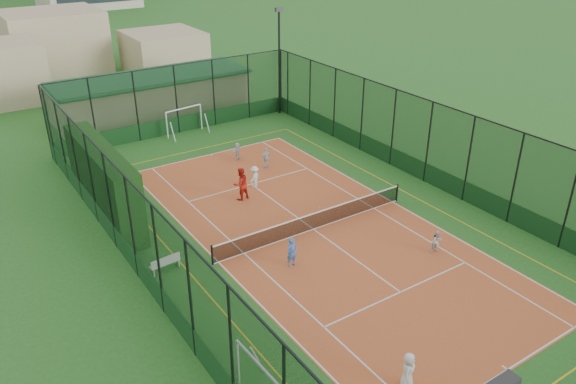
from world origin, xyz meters
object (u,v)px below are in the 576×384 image
floodlight_ne (279,62)px  white_bench (165,263)px  futsal_goal_far (184,121)px  coach (241,184)px  child_far_right (266,158)px  child_near_mid (292,252)px  child_near_left (408,371)px  child_far_left (255,177)px  child_far_back (237,151)px  clubhouse (152,95)px  child_near_right (437,242)px

floodlight_ne → white_bench: floodlight_ne is taller
futsal_goal_far → coach: (-1.71, -11.49, -0.00)m
child_far_right → child_near_mid: bearing=51.2°
child_near_left → child_near_mid: bearing=49.8°
futsal_goal_far → child_far_left: 10.61m
child_far_back → white_bench: bearing=17.2°
futsal_goal_far → coach: 11.61m
white_bench → child_far_back: 12.99m
floodlight_ne → futsal_goal_far: 8.91m
floodlight_ne → child_far_back: floodlight_ne is taller
futsal_goal_far → child_near_left: (-3.86, -26.95, -0.24)m
floodlight_ne → coach: 15.64m
clubhouse → child_far_right: clubhouse is taller
child_near_right → clubhouse: bearing=104.9°
child_near_right → child_far_right: child_far_right is taller
child_far_right → child_far_back: child_far_right is taller
white_bench → child_far_left: child_far_left is taller
clubhouse → floodlight_ne: bearing=-32.1°
clubhouse → futsal_goal_far: bearing=-87.1°
clubhouse → child_near_mid: size_ratio=10.43×
floodlight_ne → child_near_left: bearing=-114.3°
child_near_left → child_far_right: bearing=38.4°
child_near_left → child_far_back: size_ratio=1.24×
white_bench → coach: bearing=28.8°
child_far_left → floodlight_ne: bearing=-159.1°
child_near_right → floodlight_ne: bearing=84.2°
white_bench → clubhouse: bearing=64.9°
clubhouse → child_far_back: (1.16, -11.81, -0.99)m
clubhouse → futsal_goal_far: 5.52m
floodlight_ne → child_far_right: floodlight_ne is taller
child_near_right → child_far_left: bearing=115.8°
child_far_back → coach: (-2.59, -5.15, 0.38)m
coach → clubhouse: bearing=-101.0°
clubhouse → white_bench: bearing=-110.2°
child_far_left → child_far_back: 4.43m
child_far_right → coach: 4.55m
child_far_left → coach: size_ratio=0.70×
child_near_mid → child_far_left: 8.49m
clubhouse → child_far_back: 11.91m
child_near_right → child_far_left: (-3.68, 10.91, 0.09)m
child_near_right → child_far_left: size_ratio=0.86×
clubhouse → coach: 17.04m
white_bench → child_near_left: 11.98m
child_near_left → white_bench: bearing=76.0°
child_near_left → child_far_right: child_near_left is taller
child_near_mid → floodlight_ne: bearing=61.8°
floodlight_ne → futsal_goal_far: floodlight_ne is taller
child_near_right → coach: size_ratio=0.61×
child_near_right → coach: coach is taller
child_near_mid → child_near_right: (6.41, -2.87, -0.15)m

